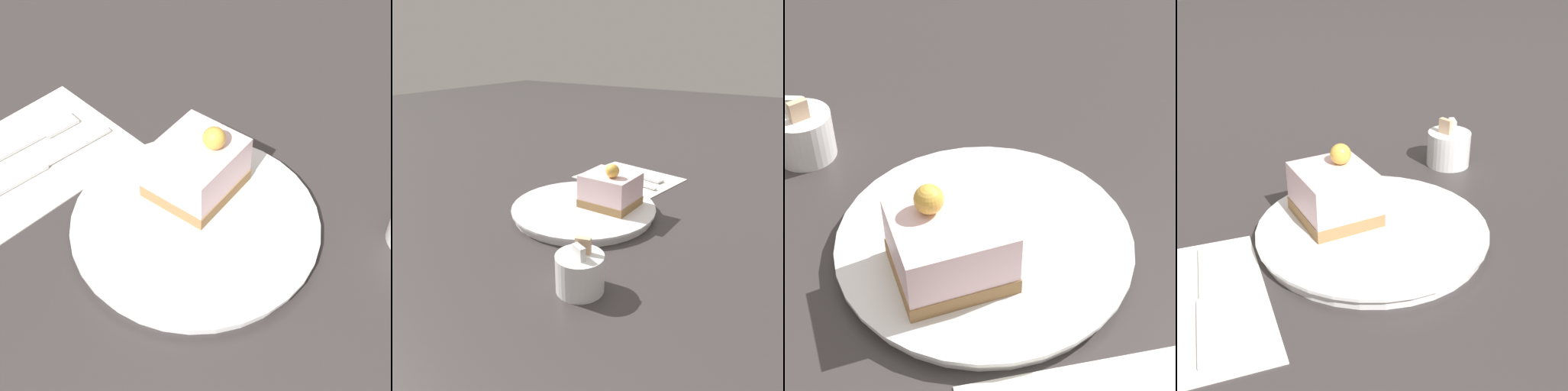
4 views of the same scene
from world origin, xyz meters
TOP-DOWN VIEW (x-y plane):
  - ground_plane at (0.00, 0.00)m, footprint 4.00×4.00m
  - plate at (0.01, -0.03)m, footprint 0.27×0.27m
  - cake_slice at (-0.02, 0.01)m, footprint 0.09×0.10m
  - napkin at (-0.22, -0.05)m, footprint 0.20×0.24m
  - knife at (-0.20, -0.07)m, footprint 0.05×0.19m
  - sugar_bowl at (0.21, 0.10)m, footprint 0.06×0.06m

SIDE VIEW (x-z plane):
  - ground_plane at x=0.00m, z-range 0.00..0.00m
  - napkin at x=-0.22m, z-range 0.00..0.00m
  - knife at x=-0.20m, z-range 0.00..0.01m
  - plate at x=0.01m, z-range 0.00..0.02m
  - sugar_bowl at x=0.21m, z-range -0.01..0.06m
  - cake_slice at x=-0.02m, z-range 0.01..0.09m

